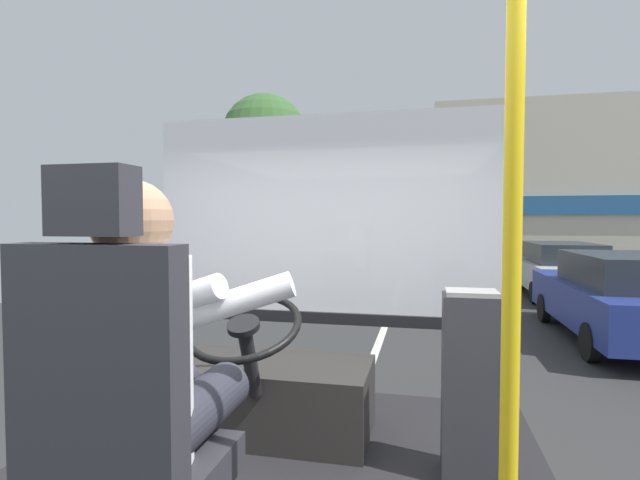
{
  "coord_description": "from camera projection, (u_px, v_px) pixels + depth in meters",
  "views": [
    {
      "loc": [
        0.69,
        -1.66,
        1.95
      ],
      "look_at": [
        0.03,
        1.32,
        1.82
      ],
      "focal_mm": 26.61,
      "sensor_mm": 36.0,
      "label": 1
    }
  ],
  "objects": [
    {
      "name": "ground",
      "position": [
        392.0,
        309.0,
        10.44
      ],
      "size": [
        18.0,
        44.0,
        0.06
      ],
      "color": "#2F2F2F"
    },
    {
      "name": "driver_seat",
      "position": [
        123.0,
        440.0,
        1.35
      ],
      "size": [
        0.48,
        0.48,
        1.34
      ],
      "color": "black",
      "rests_on": "bus_floor"
    },
    {
      "name": "bus_driver",
      "position": [
        147.0,
        355.0,
        1.46
      ],
      "size": [
        0.82,
        0.62,
        0.84
      ],
      "color": "#282833",
      "rests_on": "driver_seat"
    },
    {
      "name": "steering_console",
      "position": [
        272.0,
        394.0,
        2.66
      ],
      "size": [
        1.1,
        0.99,
        0.83
      ],
      "color": "#282623",
      "rests_on": "bus_floor"
    },
    {
      "name": "handrail_pole",
      "position": [
        512.0,
        285.0,
        1.13
      ],
      "size": [
        0.04,
        0.04,
        2.1
      ],
      "color": "gold",
      "rests_on": "bus_floor"
    },
    {
      "name": "fare_box",
      "position": [
        470.0,
        384.0,
        2.21
      ],
      "size": [
        0.26,
        0.21,
        0.88
      ],
      "color": "#333338",
      "rests_on": "bus_floor"
    },
    {
      "name": "windshield_panel",
      "position": [
        324.0,
        242.0,
        3.36
      ],
      "size": [
        2.5,
        0.08,
        1.48
      ],
      "color": "silver"
    },
    {
      "name": "street_tree",
      "position": [
        265.0,
        139.0,
        14.11
      ],
      "size": [
        2.56,
        2.56,
        5.68
      ],
      "color": "#4C3828",
      "rests_on": "ground"
    },
    {
      "name": "shop_building",
      "position": [
        564.0,
        192.0,
        17.42
      ],
      "size": [
        9.38,
        4.9,
        5.94
      ],
      "color": "#BCB29E",
      "rests_on": "ground"
    },
    {
      "name": "parked_car_blue",
      "position": [
        627.0,
        297.0,
        7.5
      ],
      "size": [
        1.94,
        4.17,
        1.42
      ],
      "color": "navy",
      "rests_on": "ground"
    },
    {
      "name": "parked_car_silver",
      "position": [
        559.0,
        269.0,
        12.03
      ],
      "size": [
        1.83,
        4.34,
        1.37
      ],
      "color": "silver",
      "rests_on": "ground"
    },
    {
      "name": "parked_car_black",
      "position": [
        505.0,
        255.0,
        17.57
      ],
      "size": [
        1.97,
        4.29,
        1.22
      ],
      "color": "black",
      "rests_on": "ground"
    }
  ]
}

